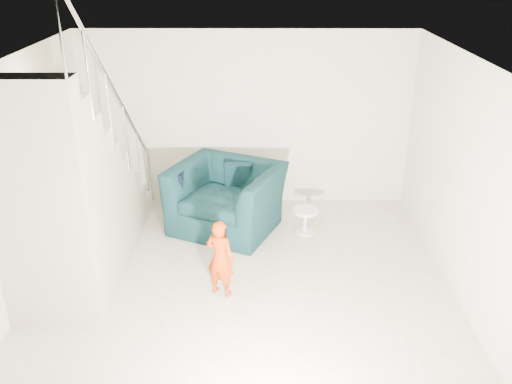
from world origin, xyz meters
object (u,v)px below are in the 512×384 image
toddler (220,258)px  staircase (75,207)px  side_table (305,217)px  armchair (226,198)px

toddler → staircase: 1.84m
staircase → side_table: bearing=21.2°
toddler → staircase: size_ratio=0.27×
armchair → toddler: size_ratio=1.51×
toddler → armchair: bearing=-64.8°
side_table → staircase: bearing=-158.8°
armchair → side_table: armchair is taller
armchair → side_table: size_ratio=3.86×
toddler → side_table: 1.88m
side_table → staircase: 3.13m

